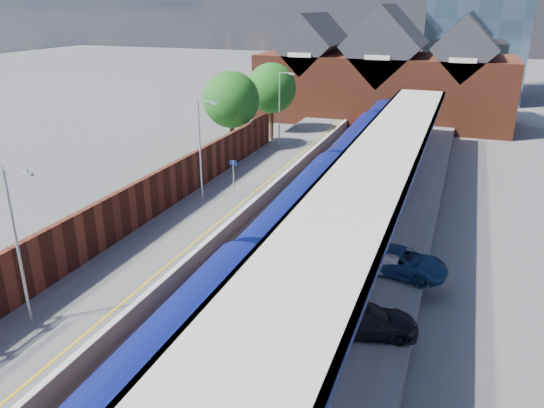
{
  "coord_description": "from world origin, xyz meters",
  "views": [
    {
      "loc": [
        9.93,
        -8.72,
        13.83
      ],
      "look_at": [
        -0.27,
        19.03,
        2.6
      ],
      "focal_mm": 35.0,
      "sensor_mm": 36.0,
      "label": 1
    }
  ],
  "objects": [
    {
      "name": "platform_sign",
      "position": [
        -5.0,
        24.0,
        2.69
      ],
      "size": [
        0.55,
        0.08,
        2.5
      ],
      "color": "#A5A8AA",
      "rests_on": "left_platform"
    },
    {
      "name": "tree_near",
      "position": [
        -10.35,
        35.91,
        5.35
      ],
      "size": [
        5.2,
        5.2,
        8.1
      ],
      "color": "#382314",
      "rests_on": "ground"
    },
    {
      "name": "lamp_post_c",
      "position": [
        -6.36,
        22.0,
        4.99
      ],
      "size": [
        1.48,
        0.18,
        7.0
      ],
      "color": "#A5A8AA",
      "rests_on": "left_platform"
    },
    {
      "name": "canopy",
      "position": [
        5.48,
        21.95,
        5.25
      ],
      "size": [
        4.5,
        52.0,
        4.48
      ],
      "color": "navy",
      "rests_on": "right_platform"
    },
    {
      "name": "yellow_line",
      "position": [
        -3.75,
        20.0,
        1.01
      ],
      "size": [
        0.14,
        76.0,
        0.01
      ],
      "primitive_type": "cube",
      "color": "yellow",
      "rests_on": "left_platform"
    },
    {
      "name": "parked_car_blue",
      "position": [
        7.73,
        15.96,
        1.67
      ],
      "size": [
        5.1,
        2.97,
        1.34
      ],
      "primitive_type": "imported",
      "rotation": [
        0.0,
        0.0,
        1.41
      ],
      "color": "navy",
      "rests_on": "right_platform"
    },
    {
      "name": "lamp_post_d",
      "position": [
        -6.36,
        38.0,
        4.99
      ],
      "size": [
        1.48,
        0.18,
        7.0
      ],
      "color": "#A5A8AA",
      "rests_on": "left_platform"
    },
    {
      "name": "right_platform",
      "position": [
        6.0,
        20.0,
        0.5
      ],
      "size": [
        6.0,
        76.0,
        1.0
      ],
      "primitive_type": "cube",
      "color": "#565659",
      "rests_on": "ground"
    },
    {
      "name": "lamp_post_b",
      "position": [
        -6.36,
        6.0,
        4.99
      ],
      "size": [
        1.48,
        0.18,
        7.0
      ],
      "color": "#A5A8AA",
      "rests_on": "left_platform"
    },
    {
      "name": "coping_right",
      "position": [
        3.15,
        20.0,
        1.02
      ],
      "size": [
        0.3,
        76.0,
        0.05
      ],
      "primitive_type": "cube",
      "color": "silver",
      "rests_on": "right_platform"
    },
    {
      "name": "ballast_bed",
      "position": [
        0.0,
        20.0,
        0.03
      ],
      "size": [
        6.0,
        76.0,
        0.06
      ],
      "primitive_type": "cube",
      "color": "#473D33",
      "rests_on": "ground"
    },
    {
      "name": "coping_left",
      "position": [
        -3.15,
        20.0,
        1.02
      ],
      "size": [
        0.3,
        76.0,
        0.05
      ],
      "primitive_type": "cube",
      "color": "silver",
      "rests_on": "left_platform"
    },
    {
      "name": "parked_car_silver",
      "position": [
        6.89,
        15.72,
        1.64
      ],
      "size": [
        3.9,
        1.39,
        1.28
      ],
      "primitive_type": "imported",
      "rotation": [
        0.0,
        0.0,
        1.56
      ],
      "color": "silver",
      "rests_on": "right_platform"
    },
    {
      "name": "ground",
      "position": [
        0.0,
        30.0,
        0.0
      ],
      "size": [
        240.0,
        240.0,
        0.0
      ],
      "primitive_type": "plane",
      "color": "#5B5B5E",
      "rests_on": "ground"
    },
    {
      "name": "train",
      "position": [
        1.49,
        28.23,
        2.12
      ],
      "size": [
        3.12,
        65.95,
        3.45
      ],
      "color": "navy",
      "rests_on": "ground"
    },
    {
      "name": "tree_far",
      "position": [
        -9.35,
        43.91,
        5.35
      ],
      "size": [
        5.2,
        5.2,
        8.1
      ],
      "color": "#382314",
      "rests_on": "ground"
    },
    {
      "name": "rails",
      "position": [
        0.0,
        20.0,
        0.12
      ],
      "size": [
        4.51,
        76.0,
        0.14
      ],
      "color": "slate",
      "rests_on": "ground"
    },
    {
      "name": "station_building",
      "position": [
        0.0,
        58.0,
        5.45
      ],
      "size": [
        30.0,
        12.12,
        13.78
      ],
      "color": "maroon",
      "rests_on": "ground"
    },
    {
      "name": "left_platform",
      "position": [
        -5.5,
        20.0,
        0.5
      ],
      "size": [
        5.0,
        76.0,
        1.0
      ],
      "primitive_type": "cube",
      "color": "#565659",
      "rests_on": "ground"
    },
    {
      "name": "parked_car_dark",
      "position": [
        7.04,
        10.12,
        1.65
      ],
      "size": [
        4.77,
        2.95,
        1.29
      ],
      "primitive_type": "imported",
      "rotation": [
        0.0,
        0.0,
        1.85
      ],
      "color": "black",
      "rests_on": "right_platform"
    },
    {
      "name": "brick_wall",
      "position": [
        -8.1,
        13.54,
        2.45
      ],
      "size": [
        0.35,
        50.0,
        3.86
      ],
      "color": "maroon",
      "rests_on": "left_platform"
    }
  ]
}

